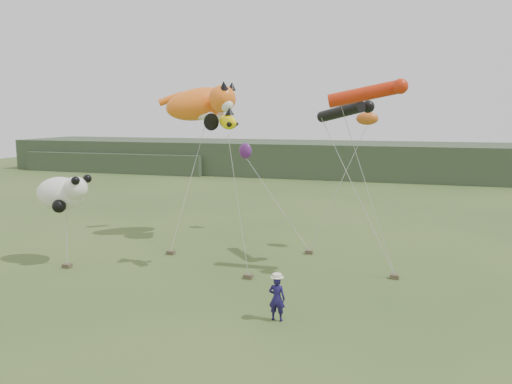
# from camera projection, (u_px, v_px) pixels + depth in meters

# --- Properties ---
(ground) EXTENTS (120.00, 120.00, 0.00)m
(ground) POSITION_uv_depth(u_px,v_px,m) (228.00, 311.00, 18.99)
(ground) COLOR #385123
(ground) RESTS_ON ground
(headland) EXTENTS (90.00, 13.00, 4.00)m
(headland) POSITION_uv_depth(u_px,v_px,m) (327.00, 159.00, 61.87)
(headland) COLOR #2D3D28
(headland) RESTS_ON ground
(festival_attendant) EXTENTS (0.61, 0.41, 1.66)m
(festival_attendant) POSITION_uv_depth(u_px,v_px,m) (277.00, 298.00, 18.01)
(festival_attendant) COLOR #1A134A
(festival_attendant) RESTS_ON ground
(sandbag_anchors) EXTENTS (15.75, 6.16, 0.20)m
(sandbag_anchors) POSITION_uv_depth(u_px,v_px,m) (236.00, 264.00, 24.64)
(sandbag_anchors) COLOR brown
(sandbag_anchors) RESTS_ON ground
(cat_kite) EXTENTS (5.53, 4.10, 2.55)m
(cat_kite) POSITION_uv_depth(u_px,v_px,m) (205.00, 103.00, 29.26)
(cat_kite) COLOR orange
(cat_kite) RESTS_ON ground
(fish_kite) EXTENTS (2.27, 1.49, 1.10)m
(fish_kite) POSITION_uv_depth(u_px,v_px,m) (221.00, 121.00, 23.14)
(fish_kite) COLOR #FFDF05
(fish_kite) RESTS_ON ground
(tube_kites) EXTENTS (4.45, 3.96, 1.94)m
(tube_kites) POSITION_uv_depth(u_px,v_px,m) (360.00, 101.00, 22.84)
(tube_kites) COLOR black
(tube_kites) RESTS_ON ground
(panda_kite) EXTENTS (2.98, 1.93, 1.85)m
(panda_kite) POSITION_uv_depth(u_px,v_px,m) (63.00, 193.00, 24.72)
(panda_kite) COLOR white
(panda_kite) RESTS_ON ground
(misc_kites) EXTENTS (8.70, 3.50, 2.90)m
(misc_kites) POSITION_uv_depth(u_px,v_px,m) (307.00, 134.00, 28.65)
(misc_kites) COLOR #CB5C1D
(misc_kites) RESTS_ON ground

